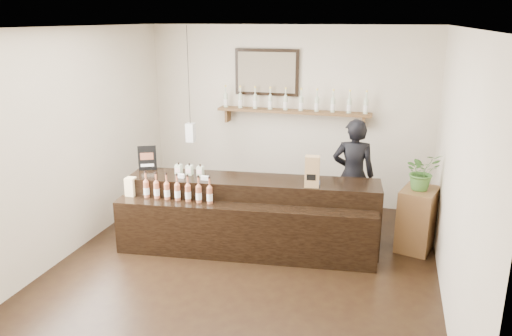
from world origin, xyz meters
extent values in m
plane|color=black|center=(0.00, 0.00, 0.00)|extent=(5.00, 5.00, 0.00)
plane|color=beige|center=(0.00, 2.50, 1.40)|extent=(4.50, 0.00, 4.50)
plane|color=beige|center=(0.00, -2.50, 1.40)|extent=(4.50, 0.00, 4.50)
plane|color=beige|center=(-2.25, 0.00, 1.40)|extent=(0.00, 5.00, 5.00)
plane|color=beige|center=(2.25, 0.00, 1.40)|extent=(0.00, 5.00, 5.00)
plane|color=white|center=(0.00, 0.00, 2.80)|extent=(5.00, 5.00, 0.00)
cube|color=brown|center=(0.10, 2.37, 1.50)|extent=(2.40, 0.25, 0.04)
cube|color=brown|center=(-0.98, 2.40, 1.38)|extent=(0.04, 0.20, 0.20)
cube|color=brown|center=(1.18, 2.40, 1.38)|extent=(0.04, 0.20, 0.20)
cube|color=black|center=(-0.35, 2.47, 2.08)|extent=(1.02, 0.04, 0.72)
cube|color=brown|center=(-0.35, 2.44, 2.08)|extent=(0.92, 0.01, 0.62)
cube|color=white|center=(-1.30, 1.60, 1.25)|extent=(0.12, 0.12, 0.28)
cylinder|color=black|center=(-1.30, 1.60, 2.09)|extent=(0.01, 0.01, 1.41)
cylinder|color=beige|center=(-1.00, 2.37, 1.62)|extent=(0.07, 0.07, 0.20)
cone|color=beige|center=(-1.00, 2.37, 1.75)|extent=(0.07, 0.07, 0.05)
cylinder|color=beige|center=(-1.00, 2.37, 1.81)|extent=(0.02, 0.02, 0.07)
cylinder|color=yellow|center=(-1.00, 2.37, 1.86)|extent=(0.03, 0.03, 0.02)
cylinder|color=white|center=(-1.00, 2.37, 1.60)|extent=(0.07, 0.07, 0.09)
cylinder|color=beige|center=(-0.76, 2.37, 1.62)|extent=(0.07, 0.07, 0.20)
cone|color=beige|center=(-0.76, 2.37, 1.75)|extent=(0.07, 0.07, 0.05)
cylinder|color=beige|center=(-0.76, 2.37, 1.81)|extent=(0.02, 0.02, 0.07)
cylinder|color=yellow|center=(-0.76, 2.37, 1.86)|extent=(0.03, 0.03, 0.02)
cylinder|color=white|center=(-0.76, 2.37, 1.60)|extent=(0.07, 0.07, 0.09)
cylinder|color=beige|center=(-0.51, 2.37, 1.62)|extent=(0.07, 0.07, 0.20)
cone|color=beige|center=(-0.51, 2.37, 1.75)|extent=(0.07, 0.07, 0.05)
cylinder|color=beige|center=(-0.51, 2.37, 1.81)|extent=(0.02, 0.02, 0.07)
cylinder|color=yellow|center=(-0.51, 2.37, 1.86)|extent=(0.03, 0.03, 0.02)
cylinder|color=white|center=(-0.51, 2.37, 1.60)|extent=(0.07, 0.07, 0.09)
cylinder|color=beige|center=(-0.27, 2.37, 1.62)|extent=(0.07, 0.07, 0.20)
cone|color=beige|center=(-0.27, 2.37, 1.75)|extent=(0.07, 0.07, 0.05)
cylinder|color=beige|center=(-0.27, 2.37, 1.81)|extent=(0.02, 0.02, 0.07)
cylinder|color=yellow|center=(-0.27, 2.37, 1.86)|extent=(0.03, 0.03, 0.02)
cylinder|color=white|center=(-0.27, 2.37, 1.60)|extent=(0.07, 0.07, 0.09)
cylinder|color=beige|center=(-0.02, 2.37, 1.62)|extent=(0.07, 0.07, 0.20)
cone|color=beige|center=(-0.02, 2.37, 1.75)|extent=(0.07, 0.07, 0.05)
cylinder|color=beige|center=(-0.02, 2.37, 1.81)|extent=(0.02, 0.02, 0.07)
cylinder|color=yellow|center=(-0.02, 2.37, 1.86)|extent=(0.03, 0.03, 0.02)
cylinder|color=white|center=(-0.02, 2.37, 1.60)|extent=(0.07, 0.07, 0.09)
cylinder|color=beige|center=(0.22, 2.37, 1.62)|extent=(0.07, 0.07, 0.20)
cone|color=beige|center=(0.22, 2.37, 1.75)|extent=(0.07, 0.07, 0.05)
cylinder|color=beige|center=(0.22, 2.37, 1.81)|extent=(0.02, 0.02, 0.07)
cylinder|color=yellow|center=(0.22, 2.37, 1.86)|extent=(0.03, 0.03, 0.02)
cylinder|color=white|center=(0.22, 2.37, 1.60)|extent=(0.07, 0.07, 0.09)
cylinder|color=beige|center=(0.47, 2.37, 1.62)|extent=(0.07, 0.07, 0.20)
cone|color=beige|center=(0.47, 2.37, 1.75)|extent=(0.07, 0.07, 0.05)
cylinder|color=beige|center=(0.47, 2.37, 1.81)|extent=(0.02, 0.02, 0.07)
cylinder|color=yellow|center=(0.47, 2.37, 1.86)|extent=(0.03, 0.03, 0.02)
cylinder|color=white|center=(0.47, 2.37, 1.60)|extent=(0.07, 0.07, 0.09)
cylinder|color=beige|center=(0.71, 2.37, 1.62)|extent=(0.07, 0.07, 0.20)
cone|color=beige|center=(0.71, 2.37, 1.75)|extent=(0.07, 0.07, 0.05)
cylinder|color=beige|center=(0.71, 2.37, 1.81)|extent=(0.02, 0.02, 0.07)
cylinder|color=yellow|center=(0.71, 2.37, 1.86)|extent=(0.03, 0.03, 0.02)
cylinder|color=white|center=(0.71, 2.37, 1.60)|extent=(0.07, 0.07, 0.09)
cylinder|color=beige|center=(0.96, 2.37, 1.62)|extent=(0.07, 0.07, 0.20)
cone|color=beige|center=(0.96, 2.37, 1.75)|extent=(0.07, 0.07, 0.05)
cylinder|color=beige|center=(0.96, 2.37, 1.81)|extent=(0.02, 0.02, 0.07)
cylinder|color=yellow|center=(0.96, 2.37, 1.86)|extent=(0.03, 0.03, 0.02)
cylinder|color=white|center=(0.96, 2.37, 1.60)|extent=(0.07, 0.07, 0.09)
cylinder|color=beige|center=(1.20, 2.37, 1.62)|extent=(0.07, 0.07, 0.20)
cone|color=beige|center=(1.20, 2.37, 1.75)|extent=(0.07, 0.07, 0.05)
cylinder|color=beige|center=(1.20, 2.37, 1.81)|extent=(0.02, 0.02, 0.07)
cylinder|color=yellow|center=(1.20, 2.37, 1.86)|extent=(0.03, 0.03, 0.02)
cylinder|color=white|center=(1.20, 2.37, 1.60)|extent=(0.07, 0.07, 0.09)
cube|color=black|center=(-0.08, 0.70, 0.45)|extent=(3.30, 0.90, 0.91)
cube|color=black|center=(-0.08, 0.27, 0.34)|extent=(3.27, 0.62, 0.69)
cube|color=white|center=(-0.99, 0.49, 0.94)|extent=(0.10, 0.04, 0.05)
cube|color=white|center=(-0.66, 0.49, 0.94)|extent=(0.10, 0.04, 0.05)
cube|color=beige|center=(-1.60, 0.27, 0.75)|extent=(0.12, 0.12, 0.12)
cube|color=beige|center=(-1.60, 0.27, 0.87)|extent=(0.12, 0.12, 0.12)
cube|color=beige|center=(-1.09, 0.65, 0.97)|extent=(0.08, 0.08, 0.13)
cube|color=beige|center=(-1.09, 0.61, 0.97)|extent=(0.07, 0.00, 0.06)
cylinder|color=black|center=(-1.09, 0.65, 1.05)|extent=(0.02, 0.02, 0.03)
cube|color=beige|center=(-0.93, 0.65, 0.97)|extent=(0.08, 0.08, 0.13)
cube|color=beige|center=(-0.93, 0.61, 0.97)|extent=(0.07, 0.00, 0.06)
cylinder|color=black|center=(-0.93, 0.65, 1.05)|extent=(0.02, 0.02, 0.03)
cube|color=beige|center=(-0.78, 0.65, 0.97)|extent=(0.08, 0.08, 0.13)
cube|color=beige|center=(-0.78, 0.61, 0.97)|extent=(0.07, 0.00, 0.06)
cylinder|color=black|center=(-0.78, 0.65, 1.05)|extent=(0.02, 0.02, 0.03)
cylinder|color=#A65838|center=(-1.38, 0.27, 0.79)|extent=(0.07, 0.07, 0.20)
cone|color=#A65838|center=(-1.38, 0.27, 0.92)|extent=(0.07, 0.07, 0.05)
cylinder|color=#A65838|center=(-1.38, 0.27, 0.98)|extent=(0.02, 0.02, 0.07)
cylinder|color=black|center=(-1.38, 0.27, 1.03)|extent=(0.03, 0.03, 0.02)
cylinder|color=white|center=(-1.38, 0.27, 0.77)|extent=(0.07, 0.07, 0.09)
cylinder|color=#A65838|center=(-1.23, 0.27, 0.79)|extent=(0.07, 0.07, 0.20)
cone|color=#A65838|center=(-1.23, 0.27, 0.92)|extent=(0.07, 0.07, 0.05)
cylinder|color=#A65838|center=(-1.23, 0.27, 0.98)|extent=(0.02, 0.02, 0.07)
cylinder|color=black|center=(-1.23, 0.27, 1.03)|extent=(0.03, 0.03, 0.02)
cylinder|color=white|center=(-1.23, 0.27, 0.77)|extent=(0.07, 0.07, 0.09)
cylinder|color=#A65838|center=(-1.09, 0.27, 0.79)|extent=(0.07, 0.07, 0.20)
cone|color=#A65838|center=(-1.09, 0.27, 0.92)|extent=(0.07, 0.07, 0.05)
cylinder|color=#A65838|center=(-1.09, 0.27, 0.98)|extent=(0.02, 0.02, 0.07)
cylinder|color=black|center=(-1.09, 0.27, 1.03)|extent=(0.03, 0.03, 0.02)
cylinder|color=white|center=(-1.09, 0.27, 0.77)|extent=(0.07, 0.07, 0.09)
cylinder|color=#A65838|center=(-0.94, 0.27, 0.79)|extent=(0.07, 0.07, 0.20)
cone|color=#A65838|center=(-0.94, 0.27, 0.92)|extent=(0.07, 0.07, 0.05)
cylinder|color=#A65838|center=(-0.94, 0.27, 0.98)|extent=(0.02, 0.02, 0.07)
cylinder|color=black|center=(-0.94, 0.27, 1.03)|extent=(0.03, 0.03, 0.02)
cylinder|color=white|center=(-0.94, 0.27, 0.77)|extent=(0.07, 0.07, 0.09)
cylinder|color=#A65838|center=(-0.80, 0.27, 0.79)|extent=(0.07, 0.07, 0.20)
cone|color=#A65838|center=(-0.80, 0.27, 0.92)|extent=(0.07, 0.07, 0.05)
cylinder|color=#A65838|center=(-0.80, 0.27, 0.98)|extent=(0.02, 0.02, 0.07)
cylinder|color=black|center=(-0.80, 0.27, 1.03)|extent=(0.03, 0.03, 0.02)
cylinder|color=white|center=(-0.80, 0.27, 0.77)|extent=(0.07, 0.07, 0.09)
cylinder|color=#A65838|center=(-0.66, 0.27, 0.79)|extent=(0.07, 0.07, 0.20)
cone|color=#A65838|center=(-0.66, 0.27, 0.92)|extent=(0.07, 0.07, 0.05)
cylinder|color=#A65838|center=(-0.66, 0.27, 0.98)|extent=(0.02, 0.02, 0.07)
cylinder|color=black|center=(-0.66, 0.27, 1.03)|extent=(0.03, 0.03, 0.02)
cylinder|color=white|center=(-0.66, 0.27, 0.77)|extent=(0.07, 0.07, 0.09)
cylinder|color=#A65838|center=(-0.51, 0.27, 0.79)|extent=(0.07, 0.07, 0.20)
cone|color=#A65838|center=(-0.51, 0.27, 0.92)|extent=(0.07, 0.07, 0.05)
cylinder|color=#A65838|center=(-0.51, 0.27, 0.98)|extent=(0.02, 0.02, 0.07)
cylinder|color=black|center=(-0.51, 0.27, 1.03)|extent=(0.03, 0.03, 0.02)
cylinder|color=white|center=(-0.51, 0.27, 0.77)|extent=(0.07, 0.07, 0.09)
cube|color=black|center=(-1.56, 0.69, 1.08)|extent=(0.23, 0.12, 0.34)
cube|color=brown|center=(-1.56, 0.68, 1.11)|extent=(0.16, 0.08, 0.10)
cube|color=white|center=(-1.56, 0.68, 0.98)|extent=(0.16, 0.08, 0.04)
cube|color=#9B764A|center=(0.70, 0.60, 1.10)|extent=(0.19, 0.15, 0.39)
cube|color=black|center=(0.70, 0.54, 1.05)|extent=(0.11, 0.01, 0.08)
cube|color=blue|center=(0.72, 0.68, 0.94)|extent=(0.14, 0.07, 0.06)
cylinder|color=blue|center=(0.72, 0.68, 0.99)|extent=(0.08, 0.04, 0.07)
cube|color=brown|center=(2.00, 1.13, 0.41)|extent=(0.55, 0.65, 0.81)
imported|color=#40712D|center=(2.00, 1.13, 1.05)|extent=(0.56, 0.54, 0.48)
imported|color=black|center=(1.13, 1.55, 0.90)|extent=(0.69, 0.48, 1.81)
camera|label=1|loc=(1.58, -5.17, 2.90)|focal=35.00mm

